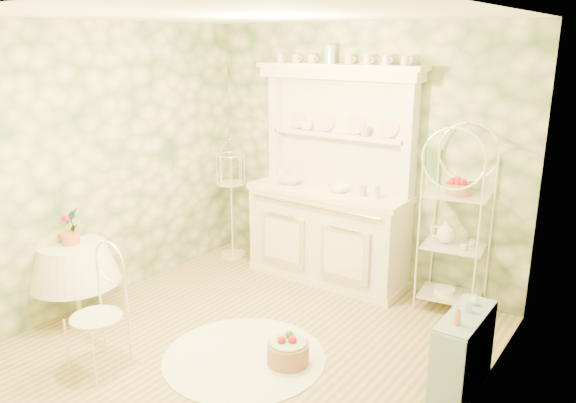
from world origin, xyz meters
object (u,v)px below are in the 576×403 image
Objects in this scene: kitchen_dresser at (329,177)px; bakers_rack at (456,215)px; side_shelf at (463,352)px; round_table at (76,283)px; birdcage_stand at (231,195)px; cafe_chair at (96,315)px; floor_basket at (288,350)px.

bakers_rack is (1.35, 0.05, -0.19)m from kitchen_dresser.
side_shelf is 1.11× the size of round_table.
birdcage_stand reaches higher than round_table.
kitchen_dresser reaches higher than bakers_rack.
birdcage_stand reaches higher than side_shelf.
side_shelf is (0.53, -1.22, -0.64)m from bakers_rack.
bakers_rack reaches higher than birdcage_stand.
round_table is 2.06m from birdcage_stand.
kitchen_dresser is 2.69m from cafe_chair.
kitchen_dresser is 2.45× the size of cafe_chair.
cafe_chair is 2.58m from birdcage_stand.
side_shelf is at bearing -18.92° from birdcage_stand.
kitchen_dresser is 2.03m from floor_basket.
birdcage_stand is (-2.63, -0.14, -0.19)m from bakers_rack.
round_table is 0.70× the size of cafe_chair.
birdcage_stand is (-1.27, -0.09, -0.38)m from kitchen_dresser.
birdcage_stand is (0.21, 2.00, 0.44)m from round_table.
cafe_chair reaches higher than round_table.
cafe_chair is at bearing -156.46° from side_shelf.
round_table is at bearing -167.64° from floor_basket.
side_shelf is at bearing 30.38° from cafe_chair.
cafe_chair is (-1.90, -2.60, -0.49)m from bakers_rack.
cafe_chair is (-0.55, -2.55, -0.68)m from kitchen_dresser.
round_table is (-1.48, -2.09, -0.82)m from kitchen_dresser.
side_shelf is 2.79m from cafe_chair.
round_table is at bearing 154.89° from cafe_chair.
side_shelf is 0.47× the size of birdcage_stand.
bakers_rack is 3.61m from round_table.
cafe_chair is at bearing -25.90° from round_table.
round_table is 1.05m from cafe_chair.
bakers_rack is 5.29× the size of floor_basket.
kitchen_dresser is at bearing 111.15° from floor_basket.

